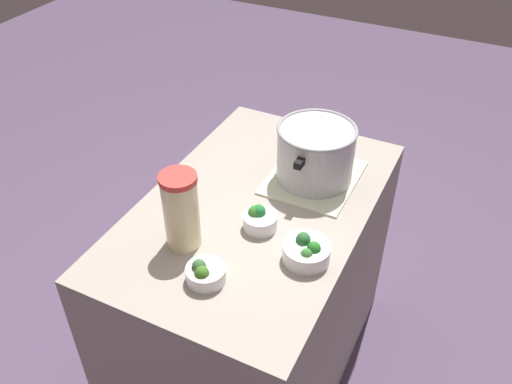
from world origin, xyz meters
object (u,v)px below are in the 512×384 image
object	(u,v)px
cooking_pot	(316,152)
lemonade_pitcher	(181,210)
broccoli_bowl_back	(307,252)
broccoli_bowl_front	(205,273)
broccoli_bowl_center	(259,219)

from	to	relation	value
cooking_pot	lemonade_pitcher	xyz separation A→B (m)	(0.47, -0.23, 0.01)
cooking_pot	broccoli_bowl_back	size ratio (longest dim) A/B	2.41
broccoli_bowl_front	broccoli_bowl_center	size ratio (longest dim) A/B	1.05
broccoli_bowl_center	broccoli_bowl_back	distance (m)	0.20
lemonade_pitcher	broccoli_bowl_front	xyz separation A→B (m)	(0.11, 0.14, -0.10)
lemonade_pitcher	broccoli_bowl_center	size ratio (longest dim) A/B	2.31
broccoli_bowl_front	broccoli_bowl_center	bearing A→B (deg)	172.29
cooking_pot	broccoli_bowl_front	size ratio (longest dim) A/B	2.99
lemonade_pitcher	broccoli_bowl_back	xyz separation A→B (m)	(-0.09, 0.36, -0.09)
lemonade_pitcher	broccoli_bowl_front	bearing A→B (deg)	51.63
broccoli_bowl_front	lemonade_pitcher	bearing A→B (deg)	-128.37
broccoli_bowl_front	broccoli_bowl_back	distance (m)	0.30
cooking_pot	broccoli_bowl_front	distance (m)	0.59
cooking_pot	broccoli_bowl_center	bearing A→B (deg)	-10.77
broccoli_bowl_front	broccoli_bowl_center	world-z (taller)	broccoli_bowl_center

